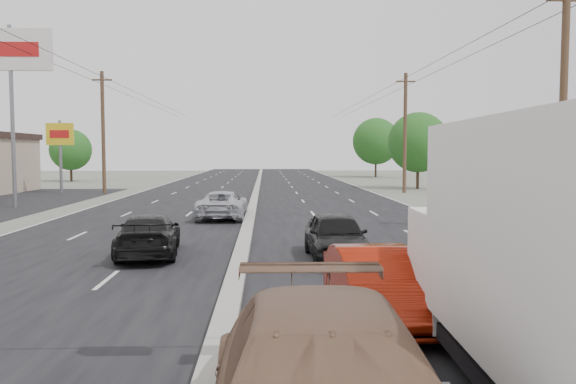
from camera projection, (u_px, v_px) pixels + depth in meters
name	position (u px, v px, depth m)	size (l,w,h in m)	color
road_surface	(253.00, 204.00, 36.84)	(20.00, 160.00, 0.02)	black
center_median	(253.00, 203.00, 36.84)	(0.50, 160.00, 0.20)	gray
utility_pole_left_c	(103.00, 132.00, 45.95)	(1.60, 0.30, 10.00)	#422D1E
utility_pole_right_b	(563.00, 108.00, 22.04)	(1.60, 0.30, 10.00)	#422D1E
utility_pole_right_c	(405.00, 132.00, 46.96)	(1.60, 0.30, 10.00)	#422D1E
pole_sign_billboard	(10.00, 61.00, 33.65)	(5.00, 0.25, 11.00)	slate
pole_sign_far	(60.00, 140.00, 45.86)	(2.20, 0.25, 6.00)	slate
tree_left_far	(71.00, 150.00, 65.60)	(4.80, 4.80, 6.12)	#382619
tree_right_mid	(418.00, 142.00, 52.10)	(5.60, 5.60, 7.14)	#382619
tree_right_far	(376.00, 141.00, 77.01)	(6.40, 6.40, 8.16)	#382619
box_truck	(566.00, 261.00, 7.34)	(2.92, 7.59, 3.80)	black
red_sedan	(376.00, 285.00, 11.24)	(1.51, 4.32, 1.42)	#991B09
queue_car_a	(336.00, 237.00, 17.55)	(1.75, 4.36, 1.49)	black
queue_car_b	(457.00, 250.00, 15.27)	(1.52, 4.37, 1.44)	silver
queue_car_e	(504.00, 224.00, 20.70)	(1.77, 4.41, 1.50)	maroon
oncoming_near	(149.00, 235.00, 18.25)	(1.91, 4.71, 1.37)	black
oncoming_far	(223.00, 205.00, 28.63)	(2.34, 5.08, 1.41)	#B1B2B9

